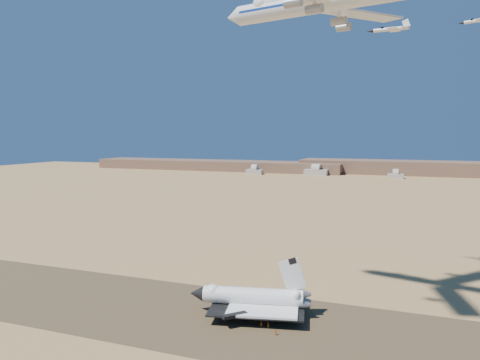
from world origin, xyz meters
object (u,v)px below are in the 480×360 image
(crew_a, at_px, (268,325))
(crew_c, at_px, (276,332))
(crew_b, at_px, (261,324))
(shuttle, at_px, (252,298))
(carrier_747, at_px, (326,1))
(chase_jet_d, at_px, (390,29))
(chase_jet_e, at_px, (479,20))

(crew_a, xyz_separation_m, crew_c, (3.27, -3.58, -0.01))
(crew_b, bearing_deg, crew_c, -142.13)
(shuttle, relative_size, crew_c, 22.26)
(carrier_747, distance_m, crew_b, 92.66)
(crew_b, bearing_deg, crew_a, -104.86)
(chase_jet_d, xyz_separation_m, chase_jet_e, (30.28, 18.62, 4.62))
(carrier_747, xyz_separation_m, crew_c, (-8.88, -17.22, -90.62))
(carrier_747, relative_size, crew_c, 45.22)
(carrier_747, relative_size, chase_jet_d, 4.95)
(carrier_747, height_order, crew_b, carrier_747)
(crew_c, bearing_deg, chase_jet_d, -82.93)
(chase_jet_e, bearing_deg, shuttle, -110.37)
(crew_a, height_order, chase_jet_d, chase_jet_d)
(shuttle, xyz_separation_m, crew_b, (5.90, -8.38, -3.92))
(crew_a, xyz_separation_m, chase_jet_d, (26.53, 57.78, 90.77))
(shuttle, distance_m, crew_b, 10.97)
(crew_c, bearing_deg, carrier_747, -89.44)
(shuttle, height_order, chase_jet_e, chase_jet_e)
(crew_c, height_order, chase_jet_d, chase_jet_d)
(crew_c, bearing_deg, crew_b, -5.71)
(shuttle, bearing_deg, chase_jet_e, 33.94)
(shuttle, xyz_separation_m, chase_jet_d, (34.37, 49.53, 86.79))
(chase_jet_d, bearing_deg, chase_jet_e, 38.44)
(crew_b, relative_size, chase_jet_d, 0.12)
(shuttle, distance_m, crew_a, 12.06)
(shuttle, bearing_deg, crew_a, -59.04)
(shuttle, relative_size, crew_a, 21.91)
(shuttle, bearing_deg, chase_jet_d, 42.67)
(chase_jet_d, bearing_deg, carrier_747, -101.19)
(shuttle, xyz_separation_m, carrier_747, (19.99, 5.38, 86.62))
(crew_a, bearing_deg, chase_jet_d, -38.42)
(chase_jet_d, relative_size, chase_jet_e, 1.13)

